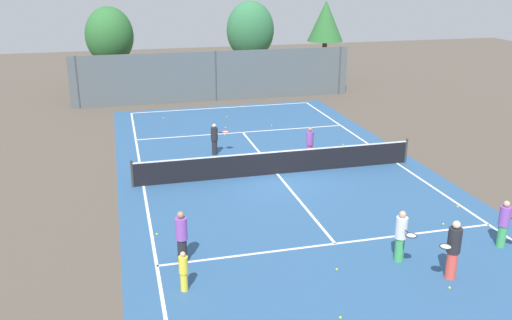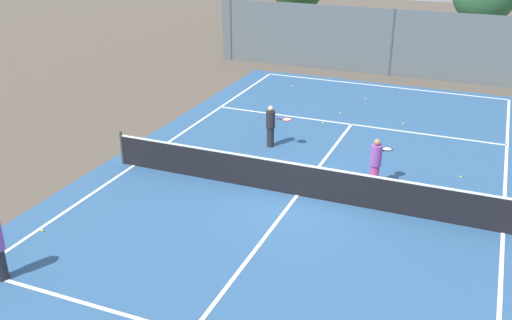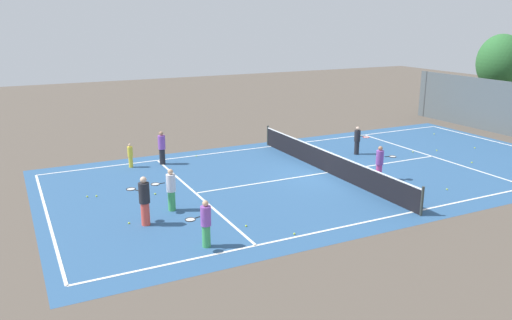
{
  "view_description": "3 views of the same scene",
  "coord_description": "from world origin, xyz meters",
  "px_view_note": "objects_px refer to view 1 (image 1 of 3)",
  "views": [
    {
      "loc": [
        -6.19,
        -20.65,
        8.08
      ],
      "look_at": [
        -1.12,
        -0.8,
        0.98
      ],
      "focal_mm": 38.65,
      "sensor_mm": 36.0,
      "label": 1
    },
    {
      "loc": [
        4.59,
        -14.19,
        7.58
      ],
      "look_at": [
        -1.0,
        -0.68,
        1.21
      ],
      "focal_mm": 40.82,
      "sensor_mm": 36.0,
      "label": 2
    },
    {
      "loc": [
        18.58,
        -12.91,
        6.86
      ],
      "look_at": [
        -0.96,
        -3.19,
        0.76
      ],
      "focal_mm": 35.89,
      "sensor_mm": 36.0,
      "label": 3
    }
  ],
  "objects_px": {
    "player_2": "(453,249)",
    "tennis_ball_3": "(337,269)",
    "tennis_ball_0": "(164,118)",
    "tennis_ball_12": "(458,207)",
    "player_6": "(215,139)",
    "player_0": "(310,143)",
    "tennis_ball_10": "(272,126)",
    "tennis_ball_5": "(443,224)",
    "tennis_ball_8": "(343,145)",
    "tennis_ball_4": "(340,318)",
    "tennis_ball_9": "(450,288)",
    "tennis_ball_11": "(157,234)",
    "player_3": "(504,223)",
    "player_1": "(184,271)",
    "tennis_ball_2": "(226,128)",
    "tennis_ball_1": "(225,135)",
    "tennis_ball_7": "(226,117)",
    "player_5": "(182,237)",
    "ball_crate": "(295,162)",
    "player_4": "(401,236)"
  },
  "relations": [
    {
      "from": "player_2",
      "to": "tennis_ball_3",
      "type": "xyz_separation_m",
      "value": [
        -2.89,
        1.14,
        -0.86
      ]
    },
    {
      "from": "tennis_ball_0",
      "to": "tennis_ball_12",
      "type": "distance_m",
      "value": 17.7
    },
    {
      "from": "player_2",
      "to": "player_6",
      "type": "relative_size",
      "value": 1.18
    },
    {
      "from": "player_0",
      "to": "tennis_ball_10",
      "type": "relative_size",
      "value": 23.1
    },
    {
      "from": "tennis_ball_5",
      "to": "tennis_ball_8",
      "type": "distance_m",
      "value": 9.06
    },
    {
      "from": "tennis_ball_4",
      "to": "tennis_ball_12",
      "type": "relative_size",
      "value": 1.0
    },
    {
      "from": "tennis_ball_9",
      "to": "tennis_ball_11",
      "type": "height_order",
      "value": "same"
    },
    {
      "from": "player_3",
      "to": "player_6",
      "type": "xyz_separation_m",
      "value": [
        -6.92,
        11.01,
        -0.03
      ]
    },
    {
      "from": "tennis_ball_3",
      "to": "tennis_ball_8",
      "type": "distance_m",
      "value": 11.94
    },
    {
      "from": "player_3",
      "to": "tennis_ball_5",
      "type": "relative_size",
      "value": 23.07
    },
    {
      "from": "tennis_ball_8",
      "to": "tennis_ball_12",
      "type": "relative_size",
      "value": 1.0
    },
    {
      "from": "player_2",
      "to": "tennis_ball_10",
      "type": "bearing_deg",
      "value": 91.8
    },
    {
      "from": "player_1",
      "to": "tennis_ball_2",
      "type": "xyz_separation_m",
      "value": [
        4.18,
        15.3,
        -0.56
      ]
    },
    {
      "from": "tennis_ball_1",
      "to": "tennis_ball_5",
      "type": "bearing_deg",
      "value": -67.41
    },
    {
      "from": "player_6",
      "to": "tennis_ball_11",
      "type": "height_order",
      "value": "player_6"
    },
    {
      "from": "tennis_ball_7",
      "to": "tennis_ball_10",
      "type": "xyz_separation_m",
      "value": [
        2.01,
        -2.5,
        0.0
      ]
    },
    {
      "from": "tennis_ball_1",
      "to": "tennis_ball_11",
      "type": "relative_size",
      "value": 1.0
    },
    {
      "from": "tennis_ball_2",
      "to": "tennis_ball_10",
      "type": "relative_size",
      "value": 1.0
    },
    {
      "from": "player_1",
      "to": "player_2",
      "type": "bearing_deg",
      "value": -9.34
    },
    {
      "from": "player_5",
      "to": "ball_crate",
      "type": "relative_size",
      "value": 3.81
    },
    {
      "from": "tennis_ball_5",
      "to": "tennis_ball_11",
      "type": "relative_size",
      "value": 1.0
    },
    {
      "from": "tennis_ball_5",
      "to": "tennis_ball_10",
      "type": "bearing_deg",
      "value": 99.44
    },
    {
      "from": "player_3",
      "to": "tennis_ball_2",
      "type": "xyz_separation_m",
      "value": [
        -5.58,
        15.26,
        -0.75
      ]
    },
    {
      "from": "tennis_ball_9",
      "to": "tennis_ball_12",
      "type": "height_order",
      "value": "same"
    },
    {
      "from": "player_0",
      "to": "tennis_ball_9",
      "type": "xyz_separation_m",
      "value": [
        0.09,
        -10.93,
        -0.76
      ]
    },
    {
      "from": "tennis_ball_0",
      "to": "tennis_ball_9",
      "type": "bearing_deg",
      "value": -73.83
    },
    {
      "from": "player_5",
      "to": "ball_crate",
      "type": "distance_m",
      "value": 9.22
    },
    {
      "from": "player_0",
      "to": "tennis_ball_9",
      "type": "relative_size",
      "value": 23.1
    },
    {
      "from": "tennis_ball_9",
      "to": "ball_crate",
      "type": "bearing_deg",
      "value": 95.35
    },
    {
      "from": "player_2",
      "to": "tennis_ball_2",
      "type": "bearing_deg",
      "value": 100.4
    },
    {
      "from": "tennis_ball_4",
      "to": "tennis_ball_1",
      "type": "bearing_deg",
      "value": 88.85
    },
    {
      "from": "player_2",
      "to": "player_5",
      "type": "relative_size",
      "value": 1.07
    },
    {
      "from": "ball_crate",
      "to": "player_4",
      "type": "bearing_deg",
      "value": -87.49
    },
    {
      "from": "tennis_ball_7",
      "to": "player_2",
      "type": "bearing_deg",
      "value": -82.35
    },
    {
      "from": "player_3",
      "to": "tennis_ball_11",
      "type": "xyz_separation_m",
      "value": [
        -10.21,
        3.4,
        -0.75
      ]
    },
    {
      "from": "ball_crate",
      "to": "tennis_ball_3",
      "type": "xyz_separation_m",
      "value": [
        -1.6,
        -8.71,
        -0.15
      ]
    },
    {
      "from": "ball_crate",
      "to": "tennis_ball_9",
      "type": "relative_size",
      "value": 6.45
    },
    {
      "from": "player_1",
      "to": "tennis_ball_8",
      "type": "relative_size",
      "value": 17.48
    },
    {
      "from": "tennis_ball_11",
      "to": "ball_crate",
      "type": "bearing_deg",
      "value": 39.34
    },
    {
      "from": "tennis_ball_1",
      "to": "tennis_ball_4",
      "type": "relative_size",
      "value": 1.0
    },
    {
      "from": "player_0",
      "to": "tennis_ball_11",
      "type": "xyz_separation_m",
      "value": [
        -7.25,
        -5.8,
        -0.76
      ]
    },
    {
      "from": "tennis_ball_2",
      "to": "tennis_ball_10",
      "type": "height_order",
      "value": "same"
    },
    {
      "from": "player_6",
      "to": "player_0",
      "type": "bearing_deg",
      "value": -24.59
    },
    {
      "from": "player_2",
      "to": "player_5",
      "type": "xyz_separation_m",
      "value": [
        -7.06,
        2.68,
        -0.06
      ]
    },
    {
      "from": "player_0",
      "to": "tennis_ball_8",
      "type": "xyz_separation_m",
      "value": [
        2.32,
        1.64,
        -0.76
      ]
    },
    {
      "from": "player_0",
      "to": "player_1",
      "type": "xyz_separation_m",
      "value": [
        -6.8,
        -9.24,
        -0.2
      ]
    },
    {
      "from": "player_2",
      "to": "tennis_ball_4",
      "type": "relative_size",
      "value": 26.21
    },
    {
      "from": "tennis_ball_2",
      "to": "tennis_ball_5",
      "type": "xyz_separation_m",
      "value": [
        4.72,
        -13.47,
        0.0
      ]
    },
    {
      "from": "tennis_ball_4",
      "to": "tennis_ball_5",
      "type": "distance_m",
      "value": 6.7
    },
    {
      "from": "tennis_ball_11",
      "to": "tennis_ball_2",
      "type": "bearing_deg",
      "value": 68.67
    }
  ]
}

